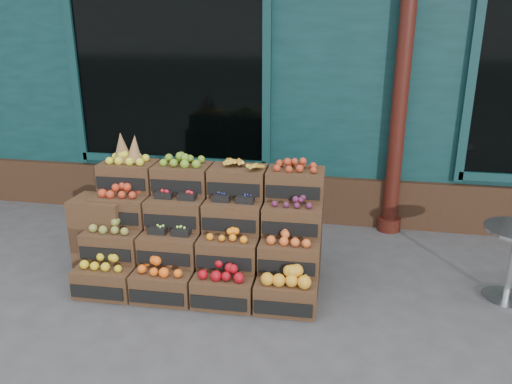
# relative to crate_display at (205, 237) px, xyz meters

# --- Properties ---
(ground) EXTENTS (60.00, 60.00, 0.00)m
(ground) POSITION_rel_crate_display_xyz_m (0.66, -0.47, -0.43)
(ground) COLOR #414144
(ground) RESTS_ON ground
(shop_facade) EXTENTS (12.00, 6.24, 4.80)m
(shop_facade) POSITION_rel_crate_display_xyz_m (0.67, 4.65, 1.96)
(shop_facade) COLOR #0E2F31
(shop_facade) RESTS_ON ground
(crate_display) EXTENTS (2.27, 1.16, 1.40)m
(crate_display) POSITION_rel_crate_display_xyz_m (0.00, 0.00, 0.00)
(crate_display) COLOR #442C1A
(crate_display) RESTS_ON ground
(spare_crates) EXTENTS (0.54, 0.38, 0.79)m
(spare_crates) POSITION_rel_crate_display_xyz_m (-1.04, -0.09, -0.04)
(spare_crates) COLOR #442C1A
(spare_crates) RESTS_ON ground
(shopkeeper) EXTENTS (0.82, 0.55, 2.21)m
(shopkeeper) POSITION_rel_crate_display_xyz_m (-0.63, 2.42, 0.67)
(shopkeeper) COLOR #16501B
(shopkeeper) RESTS_ON ground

